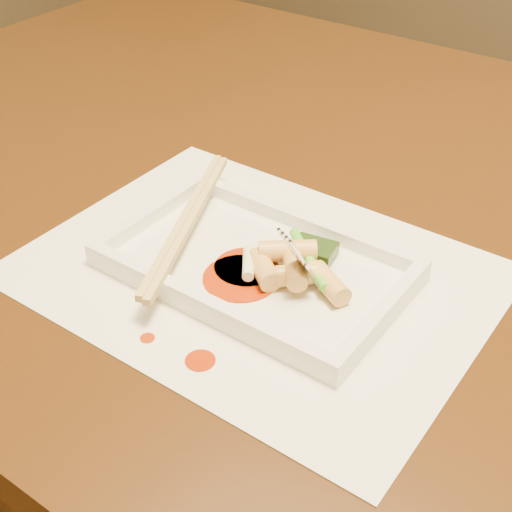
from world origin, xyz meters
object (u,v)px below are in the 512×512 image
Objects in this scene: fork at (341,211)px; table at (333,259)px; placemat at (256,273)px; plate_base at (256,269)px; chopstick_a at (184,219)px.

table is at bearing 118.77° from fork.
fork is at bearing -61.23° from table.
table is at bearing 95.99° from placemat.
plate_base is (0.00, 0.00, 0.00)m from placemat.
chopstick_a is (-0.06, -0.18, 0.13)m from table.
table is 5.89× the size of chopstick_a.
placemat reaches higher than table.
plate_base is at bearing -84.01° from table.
fork is (0.07, 0.02, 0.08)m from placemat.
chopstick_a reaches higher than plate_base.
chopstick_a is at bearing 180.00° from placemat.
chopstick_a is (-0.08, 0.00, 0.02)m from plate_base.
placemat is at bearing 0.00° from plate_base.
chopstick_a reaches higher than placemat.
plate_base is at bearing -165.58° from fork.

